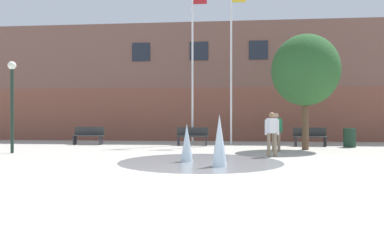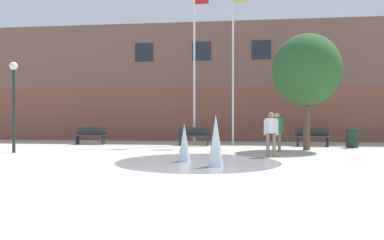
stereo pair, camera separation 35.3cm
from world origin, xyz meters
TOP-DOWN VIEW (x-y plane):
  - ground_plane at (0.00, 0.00)m, footprint 100.00×100.00m
  - library_building at (0.00, 17.54)m, footprint 36.00×6.05m
  - splash_fountain at (1.09, 3.54)m, footprint 5.17×5.17m
  - park_bench_center at (-5.49, 11.12)m, footprint 1.60×0.44m
  - park_bench_under_right_flagpole at (-0.05, 11.02)m, footprint 1.60×0.44m
  - park_bench_near_trashcan at (5.72, 11.05)m, footprint 1.60×0.44m
  - adult_near_bench at (3.70, 7.98)m, footprint 0.50×0.27m
  - teen_by_trashcan at (3.28, 5.88)m, footprint 0.50×0.35m
  - flagpole_left at (-0.09, 11.75)m, footprint 0.80×0.10m
  - flagpole_right at (1.92, 11.75)m, footprint 0.80×0.10m
  - lamp_post_left_lane at (-6.73, 6.29)m, footprint 0.32×0.32m
  - trash_can at (7.43, 10.57)m, footprint 0.56×0.56m
  - street_tree_near_building at (5.07, 8.95)m, footprint 2.91×2.91m

SIDE VIEW (x-z plane):
  - ground_plane at x=0.00m, z-range 0.00..0.00m
  - trash_can at x=7.43m, z-range 0.00..0.90m
  - park_bench_center at x=-5.49m, z-range 0.02..0.93m
  - park_bench_under_right_flagpole at x=-0.05m, z-range 0.02..0.93m
  - park_bench_near_trashcan at x=5.72m, z-range 0.02..0.93m
  - splash_fountain at x=1.09m, z-range -0.24..1.26m
  - adult_near_bench at x=3.70m, z-range 0.14..1.73m
  - teen_by_trashcan at x=3.28m, z-range 0.14..1.73m
  - lamp_post_left_lane at x=-6.73m, z-range 0.58..4.19m
  - street_tree_near_building at x=5.07m, z-range 0.94..5.95m
  - library_building at x=0.00m, z-range 0.00..7.12m
  - flagpole_left at x=-0.09m, z-range 0.25..8.40m
  - flagpole_right at x=1.92m, z-range 0.25..8.44m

